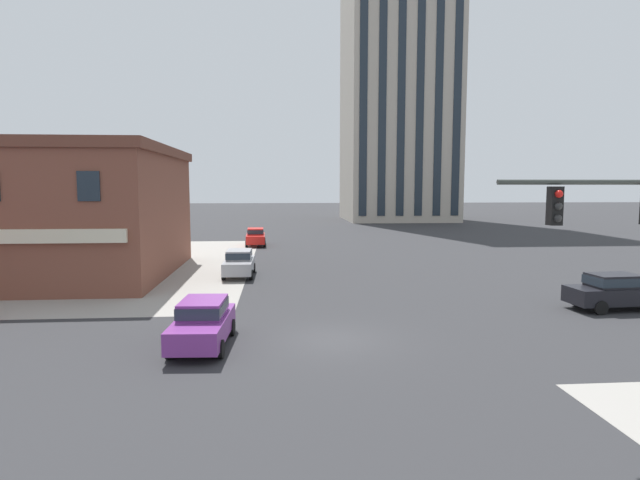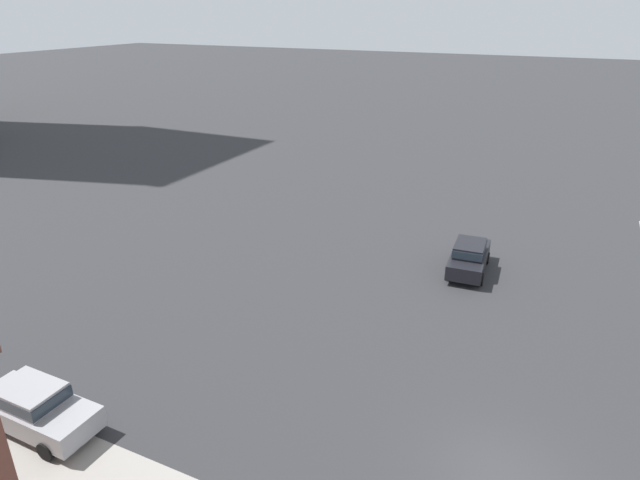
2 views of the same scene
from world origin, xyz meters
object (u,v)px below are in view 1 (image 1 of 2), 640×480
at_px(car_main_northbound_far, 203,321).
at_px(car_cross_westbound, 615,290).
at_px(car_parked_curb, 239,262).
at_px(car_main_northbound_near, 256,236).

bearing_deg(car_main_northbound_far, car_cross_westbound, 12.74).
bearing_deg(car_parked_curb, car_main_northbound_far, -90.86).
xyz_separation_m(car_main_northbound_near, car_parked_curb, (-0.32, -17.34, 0.00)).
bearing_deg(car_cross_westbound, car_parked_curb, 149.70).
height_order(car_main_northbound_near, car_parked_curb, same).
xyz_separation_m(car_main_northbound_far, car_parked_curb, (0.22, 14.73, 0.00)).
bearing_deg(car_main_northbound_far, car_parked_curb, 89.14).
bearing_deg(car_parked_curb, car_main_northbound_near, 88.95).
distance_m(car_main_northbound_far, car_cross_westbound, 18.80).
xyz_separation_m(car_main_northbound_far, car_cross_westbound, (18.34, 4.15, 0.00)).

